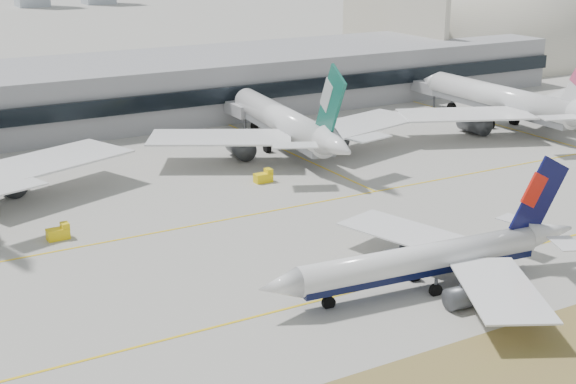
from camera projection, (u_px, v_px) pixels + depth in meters
ground at (336, 278)px, 114.44m from camera, size 3000.00×3000.00×0.00m
taxiing_airliner at (431, 259)px, 110.44m from camera, size 50.76×43.92×17.05m
widebody_cathay at (286, 124)px, 178.76m from camera, size 65.69×64.76×23.60m
widebody_china_air at (507, 102)px, 201.20m from camera, size 68.19×66.52×24.30m
terminal at (94, 93)px, 206.93m from camera, size 280.00×43.10×15.00m
hangar at (486, 64)px, 298.87m from camera, size 91.00×60.00×60.00m
gse_b at (59, 233)px, 128.71m from camera, size 3.55×2.00×2.60m
gse_c at (264, 177)px, 158.16m from camera, size 3.55×2.00×2.60m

